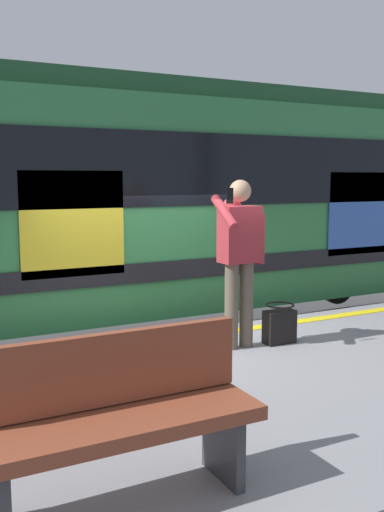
{
  "coord_description": "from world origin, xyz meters",
  "views": [
    {
      "loc": [
        2.55,
        5.7,
        2.7
      ],
      "look_at": [
        -0.25,
        0.3,
        1.87
      ],
      "focal_mm": 40.05,
      "sensor_mm": 36.0,
      "label": 1
    }
  ],
  "objects": [
    {
      "name": "ground_plane",
      "position": [
        0.0,
        0.0,
        0.0
      ],
      "size": [
        23.97,
        23.97,
        0.0
      ],
      "primitive_type": "plane",
      "color": "#3D3D3F"
    },
    {
      "name": "platform",
      "position": [
        0.0,
        1.84,
        0.49
      ],
      "size": [
        13.27,
        3.68,
        0.97
      ],
      "primitive_type": "cube",
      "color": "gray",
      "rests_on": "ground"
    },
    {
      "name": "safety_line",
      "position": [
        0.0,
        0.3,
        0.98
      ],
      "size": [
        13.0,
        0.16,
        0.01
      ],
      "primitive_type": "cube",
      "color": "yellow",
      "rests_on": "platform"
    },
    {
      "name": "track_rail_near",
      "position": [
        0.0,
        -1.27,
        0.08
      ],
      "size": [
        17.25,
        0.08,
        0.16
      ],
      "primitive_type": "cube",
      "color": "slate",
      "rests_on": "ground"
    },
    {
      "name": "track_rail_far",
      "position": [
        0.0,
        -2.71,
        0.08
      ],
      "size": [
        17.25,
        0.08,
        0.16
      ],
      "primitive_type": "cube",
      "color": "slate",
      "rests_on": "ground"
    },
    {
      "name": "train_carriage",
      "position": [
        -1.37,
        -1.98,
        2.43
      ],
      "size": [
        12.27,
        2.76,
        3.79
      ],
      "color": "#2D723F",
      "rests_on": "ground"
    },
    {
      "name": "passenger",
      "position": [
        -0.51,
        0.84,
        1.99
      ],
      "size": [
        0.57,
        0.55,
        1.72
      ],
      "color": "brown",
      "rests_on": "platform"
    },
    {
      "name": "handbag",
      "position": [
        -0.97,
        0.92,
        1.17
      ],
      "size": [
        0.34,
        0.31,
        0.42
      ],
      "color": "black",
      "rests_on": "platform"
    },
    {
      "name": "bench",
      "position": [
        1.57,
        2.95,
        1.46
      ],
      "size": [
        1.56,
        0.44,
        0.9
      ],
      "color": "brown",
      "rests_on": "platform"
    }
  ]
}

